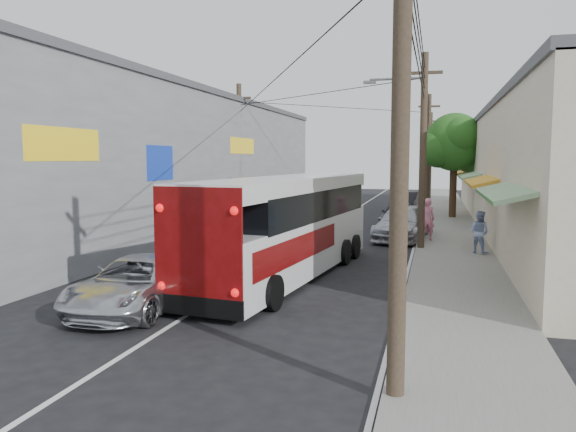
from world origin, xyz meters
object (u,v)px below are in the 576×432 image
(parked_suv, at_px, (402,224))
(parked_car_far, at_px, (408,201))
(jeepney, at_px, (139,283))
(coach_bus, at_px, (288,226))
(parked_car_mid, at_px, (399,214))
(pedestrian_far, at_px, (479,232))
(pedestrian_near, at_px, (427,219))

(parked_suv, distance_m, parked_car_far, 15.07)
(jeepney, relative_size, parked_car_far, 1.15)
(coach_bus, xyz_separation_m, parked_car_mid, (2.59, 14.25, -0.94))
(parked_suv, relative_size, pedestrian_far, 3.08)
(parked_car_far, bearing_deg, parked_suv, -82.83)
(coach_bus, relative_size, pedestrian_near, 5.94)
(coach_bus, relative_size, parked_car_mid, 2.69)
(coach_bus, distance_m, parked_car_far, 24.56)
(parked_car_far, height_order, pedestrian_far, pedestrian_far)
(coach_bus, distance_m, pedestrian_far, 8.36)
(parked_car_far, relative_size, pedestrian_far, 2.49)
(parked_car_mid, distance_m, pedestrian_near, 5.80)
(coach_bus, relative_size, jeepney, 2.37)
(coach_bus, xyz_separation_m, pedestrian_near, (4.19, 8.69, -0.58))
(coach_bus, relative_size, parked_car_far, 2.73)
(jeepney, distance_m, pedestrian_far, 13.56)
(parked_car_mid, bearing_deg, jeepney, -99.50)
(parked_car_far, xyz_separation_m, pedestrian_near, (1.60, -15.72, 0.39))
(jeepney, relative_size, pedestrian_far, 2.87)
(coach_bus, xyz_separation_m, pedestrian_far, (6.21, 5.56, -0.70))
(pedestrian_far, bearing_deg, pedestrian_near, -25.05)
(jeepney, bearing_deg, pedestrian_far, 49.29)
(coach_bus, bearing_deg, parked_suv, 78.61)
(parked_car_far, distance_m, pedestrian_far, 19.19)
(jeepney, height_order, parked_car_far, parked_car_far)
(jeepney, xyz_separation_m, parked_car_far, (5.20, 29.14, 0.02))
(parked_suv, height_order, parked_car_far, parked_suv)
(parked_car_mid, height_order, pedestrian_far, pedestrian_far)
(jeepney, height_order, pedestrian_far, pedestrian_far)
(pedestrian_far, bearing_deg, parked_car_far, -47.02)
(parked_suv, bearing_deg, pedestrian_near, -22.40)
(parked_suv, xyz_separation_m, parked_car_far, (-0.47, 15.06, -0.06))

